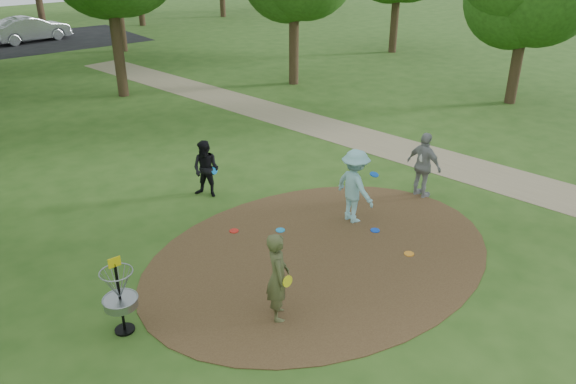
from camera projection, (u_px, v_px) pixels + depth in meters
ground at (322, 255)px, 12.46m from camera, size 100.00×100.00×0.00m
dirt_clearing at (322, 254)px, 12.46m from camera, size 8.40×8.40×0.02m
footpath at (434, 159)px, 17.54m from camera, size 7.55×39.89×0.01m
parking_lot at (23, 44)px, 34.73m from camera, size 14.00×8.00×0.01m
player_observer_with_disc at (278, 277)px, 10.12m from camera, size 0.69×0.77×1.76m
player_throwing_with_disc at (355, 186)px, 13.52m from camera, size 1.12×1.24×1.86m
player_walking_with_disc at (206, 169)px, 14.86m from camera, size 0.90×0.95×1.56m
player_waiting_with_disc at (424, 165)px, 14.79m from camera, size 0.47×1.06×1.79m
disc_ground_cyan at (280, 230)px, 13.41m from camera, size 0.22×0.22×0.02m
disc_ground_blue at (375, 230)px, 13.40m from camera, size 0.22×0.22×0.02m
disc_ground_red at (234, 231)px, 13.38m from camera, size 0.22×0.22×0.02m
car_right at (31, 29)px, 35.09m from camera, size 4.88×2.31×1.54m
disc_ground_orange at (409, 254)px, 12.44m from camera, size 0.22×0.22×0.02m
disc_golf_basket at (119, 290)px, 9.75m from camera, size 0.63×0.63×1.54m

